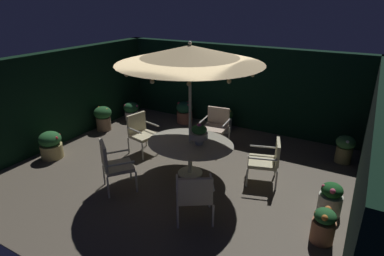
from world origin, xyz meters
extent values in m
cube|color=brown|center=(0.00, 0.00, -0.01)|extent=(7.46, 6.68, 0.02)
cube|color=black|center=(0.00, 3.19, 1.17)|extent=(7.46, 0.30, 2.34)
cube|color=black|center=(-3.58, 0.00, 1.17)|extent=(0.30, 6.68, 2.34)
cube|color=black|center=(3.58, 0.00, 1.17)|extent=(0.30, 6.68, 2.34)
cylinder|color=silver|center=(0.27, -0.01, 0.01)|extent=(0.53, 0.53, 0.03)
cylinder|color=silver|center=(0.27, -0.01, 0.35)|extent=(0.09, 0.09, 0.71)
ellipsoid|color=#B6B29B|center=(0.27, -0.01, 0.72)|extent=(1.86, 1.58, 0.03)
cylinder|color=silver|center=(0.27, -0.01, 1.25)|extent=(0.06, 0.06, 2.50)
cone|color=#D1B47E|center=(0.27, -0.01, 2.55)|extent=(2.85, 2.85, 0.34)
sphere|color=silver|center=(0.27, -0.01, 2.76)|extent=(0.07, 0.07, 0.07)
sphere|color=#F9DB8C|center=(1.53, -0.04, 2.30)|extent=(0.07, 0.07, 0.07)
sphere|color=#F9DB8C|center=(1.38, 0.59, 2.30)|extent=(0.07, 0.07, 0.07)
sphere|color=#F9DB8C|center=(0.91, 1.07, 2.30)|extent=(0.07, 0.07, 0.07)
sphere|color=#F9DB8C|center=(0.28, 1.25, 2.30)|extent=(0.07, 0.07, 0.07)
sphere|color=#F9DB8C|center=(-0.38, 1.06, 2.30)|extent=(0.07, 0.07, 0.07)
sphere|color=#F9DB8C|center=(-0.84, 0.57, 2.30)|extent=(0.07, 0.07, 0.07)
sphere|color=#F9DB8C|center=(-0.98, 0.05, 2.30)|extent=(0.07, 0.07, 0.07)
sphere|color=#F9DB8C|center=(-0.84, -0.59, 2.30)|extent=(0.07, 0.07, 0.07)
sphere|color=#F9DB8C|center=(-0.37, -1.10, 2.30)|extent=(0.07, 0.07, 0.07)
sphere|color=#F9DB8C|center=(0.30, -1.27, 2.30)|extent=(0.07, 0.07, 0.07)
sphere|color=#F9DB8C|center=(0.88, -1.11, 2.30)|extent=(0.07, 0.07, 0.07)
sphere|color=#F9DB8C|center=(1.36, -0.65, 2.30)|extent=(0.07, 0.07, 0.07)
cylinder|color=silver|center=(0.47, 0.01, 0.80)|extent=(0.16, 0.16, 0.13)
cylinder|color=beige|center=(0.47, 0.01, 0.93)|extent=(0.35, 0.35, 0.12)
ellipsoid|color=#27622E|center=(0.47, 0.01, 1.06)|extent=(0.32, 0.32, 0.19)
sphere|color=#AF3F8A|center=(0.47, 0.01, 1.13)|extent=(0.11, 0.11, 0.11)
cylinder|color=silver|center=(-0.88, 0.52, 0.21)|extent=(0.04, 0.04, 0.42)
cylinder|color=silver|center=(-1.00, -0.02, 0.21)|extent=(0.04, 0.04, 0.42)
cylinder|color=silver|center=(-1.40, 0.63, 0.21)|extent=(0.04, 0.04, 0.42)
cylinder|color=silver|center=(-1.52, 0.09, 0.21)|extent=(0.04, 0.04, 0.42)
cube|color=beige|center=(-1.20, 0.31, 0.46)|extent=(0.62, 0.64, 0.07)
cube|color=beige|center=(-1.44, 0.36, 0.73)|extent=(0.17, 0.53, 0.47)
cylinder|color=silver|center=(-1.14, 0.58, 0.68)|extent=(0.50, 0.14, 0.04)
cylinder|color=silver|center=(-1.26, 0.04, 0.68)|extent=(0.50, 0.14, 0.04)
cylinder|color=silver|center=(-0.70, -0.83, 0.22)|extent=(0.04, 0.04, 0.45)
cylinder|color=silver|center=(-0.27, -1.15, 0.22)|extent=(0.04, 0.04, 0.45)
cylinder|color=silver|center=(-1.03, -1.25, 0.22)|extent=(0.04, 0.04, 0.45)
cylinder|color=silver|center=(-0.60, -1.58, 0.22)|extent=(0.04, 0.04, 0.45)
cube|color=beige|center=(-0.65, -1.20, 0.48)|extent=(0.74, 0.74, 0.07)
cube|color=beige|center=(-0.81, -1.41, 0.77)|extent=(0.44, 0.36, 0.51)
cylinder|color=silver|center=(-0.86, -1.04, 0.68)|extent=(0.35, 0.43, 0.04)
cylinder|color=silver|center=(-0.44, -1.37, 0.68)|extent=(0.35, 0.43, 0.04)
cylinder|color=silver|center=(0.69, -1.21, 0.21)|extent=(0.04, 0.04, 0.43)
cylinder|color=silver|center=(1.18, -0.89, 0.21)|extent=(0.04, 0.04, 0.43)
cylinder|color=silver|center=(0.99, -1.67, 0.21)|extent=(0.04, 0.04, 0.43)
cylinder|color=silver|center=(1.48, -1.36, 0.21)|extent=(0.04, 0.04, 0.43)
cube|color=beige|center=(1.08, -1.28, 0.46)|extent=(0.77, 0.76, 0.07)
cube|color=beige|center=(1.23, -1.50, 0.71)|extent=(0.50, 0.35, 0.43)
cylinder|color=silver|center=(0.84, -1.44, 0.70)|extent=(0.31, 0.46, 0.04)
cylinder|color=silver|center=(1.33, -1.13, 0.70)|extent=(0.31, 0.46, 0.04)
cylinder|color=silver|center=(1.52, 0.08, 0.20)|extent=(0.04, 0.04, 0.41)
cylinder|color=silver|center=(1.35, 0.63, 0.20)|extent=(0.04, 0.04, 0.41)
cylinder|color=silver|center=(2.07, 0.25, 0.20)|extent=(0.04, 0.04, 0.41)
cylinder|color=silver|center=(1.90, 0.80, 0.20)|extent=(0.04, 0.04, 0.41)
cube|color=beige|center=(1.71, 0.44, 0.44)|extent=(0.70, 0.70, 0.07)
cube|color=beige|center=(1.97, 0.52, 0.70)|extent=(0.22, 0.54, 0.44)
cylinder|color=silver|center=(1.80, 0.16, 0.65)|extent=(0.53, 0.20, 0.04)
cylinder|color=silver|center=(1.62, 0.71, 0.65)|extent=(0.53, 0.20, 0.04)
cylinder|color=silver|center=(0.45, 1.22, 0.23)|extent=(0.04, 0.04, 0.46)
cylinder|color=silver|center=(-0.15, 1.16, 0.23)|extent=(0.04, 0.04, 0.46)
cylinder|color=silver|center=(0.39, 1.81, 0.23)|extent=(0.04, 0.04, 0.46)
cylinder|color=silver|center=(-0.21, 1.75, 0.23)|extent=(0.04, 0.04, 0.46)
cube|color=beige|center=(0.12, 1.49, 0.49)|extent=(0.64, 0.64, 0.07)
cube|color=beige|center=(0.09, 1.77, 0.74)|extent=(0.58, 0.12, 0.43)
cylinder|color=silver|center=(0.42, 1.52, 0.69)|extent=(0.09, 0.57, 0.04)
cylinder|color=silver|center=(-0.18, 1.46, 0.69)|extent=(0.09, 0.57, 0.04)
cylinder|color=silver|center=(-2.98, 1.99, 0.13)|extent=(0.42, 0.42, 0.27)
ellipsoid|color=#20572E|center=(-2.98, 1.99, 0.40)|extent=(0.48, 0.48, 0.33)
sphere|color=#DF497F|center=(-2.79, 2.01, 0.45)|extent=(0.09, 0.09, 0.09)
sphere|color=#E55166|center=(-2.91, 2.12, 0.45)|extent=(0.08, 0.08, 0.08)
sphere|color=#E76077|center=(-3.05, 2.08, 0.49)|extent=(0.11, 0.11, 0.11)
sphere|color=#EB4366|center=(-3.09, 1.85, 0.47)|extent=(0.08, 0.08, 0.08)
sphere|color=#D34774|center=(-2.93, 1.83, 0.43)|extent=(0.09, 0.09, 0.09)
cylinder|color=olive|center=(3.09, 2.18, 0.19)|extent=(0.36, 0.36, 0.38)
ellipsoid|color=#376D3A|center=(3.09, 2.18, 0.50)|extent=(0.42, 0.42, 0.30)
sphere|color=beige|center=(3.20, 2.18, 0.52)|extent=(0.09, 0.09, 0.09)
sphere|color=silver|center=(3.12, 2.36, 0.55)|extent=(0.07, 0.07, 0.07)
sphere|color=silver|center=(2.96, 2.30, 0.55)|extent=(0.06, 0.06, 0.06)
sphere|color=beige|center=(3.03, 2.11, 0.53)|extent=(0.08, 0.08, 0.08)
sphere|color=silver|center=(3.12, 2.04, 0.56)|extent=(0.10, 0.10, 0.10)
cylinder|color=tan|center=(-2.96, -0.97, 0.17)|extent=(0.51, 0.51, 0.33)
ellipsoid|color=#26612E|center=(-2.96, -0.97, 0.48)|extent=(0.51, 0.51, 0.36)
sphere|color=red|center=(-2.75, -0.95, 0.54)|extent=(0.08, 0.08, 0.08)
sphere|color=red|center=(-2.88, -0.77, 0.52)|extent=(0.07, 0.07, 0.07)
sphere|color=#DA2742|center=(-3.12, -0.84, 0.52)|extent=(0.06, 0.06, 0.06)
sphere|color=red|center=(-3.09, -1.06, 0.51)|extent=(0.09, 0.09, 0.09)
sphere|color=#C61F46|center=(-2.86, -1.15, 0.51)|extent=(0.06, 0.06, 0.06)
cylinder|color=#A0614D|center=(-1.42, 2.60, 0.17)|extent=(0.47, 0.47, 0.33)
ellipsoid|color=#194B30|center=(-1.42, 2.60, 0.47)|extent=(0.49, 0.49, 0.34)
sphere|color=#C83845|center=(-1.27, 2.56, 0.57)|extent=(0.09, 0.09, 0.09)
sphere|color=red|center=(-1.43, 2.80, 0.56)|extent=(0.09, 0.09, 0.09)
sphere|color=red|center=(-1.61, 2.60, 0.57)|extent=(0.10, 0.10, 0.10)
sphere|color=red|center=(-1.46, 2.47, 0.47)|extent=(0.08, 0.08, 0.08)
cylinder|color=#84664C|center=(-3.13, 0.93, 0.19)|extent=(0.41, 0.41, 0.38)
ellipsoid|color=#215528|center=(-3.13, 0.93, 0.52)|extent=(0.50, 0.50, 0.35)
sphere|color=orange|center=(-3.00, 0.95, 0.62)|extent=(0.10, 0.10, 0.10)
sphere|color=orange|center=(-3.15, 1.14, 0.56)|extent=(0.08, 0.08, 0.08)
sphere|color=orange|center=(-3.27, 0.95, 0.63)|extent=(0.08, 0.08, 0.08)
sphere|color=#D67F43|center=(-3.10, 0.81, 0.60)|extent=(0.07, 0.07, 0.07)
cylinder|color=beige|center=(3.09, -0.02, 0.19)|extent=(0.40, 0.40, 0.37)
ellipsoid|color=#1B5924|center=(3.09, -0.02, 0.47)|extent=(0.36, 0.36, 0.25)
sphere|color=#DE527D|center=(3.20, -0.01, 0.51)|extent=(0.08, 0.08, 0.08)
sphere|color=#DD5C7B|center=(3.10, 0.08, 0.49)|extent=(0.06, 0.06, 0.06)
sphere|color=#E44D6A|center=(2.95, -0.06, 0.53)|extent=(0.06, 0.06, 0.06)
sphere|color=#E25274|center=(3.11, -0.15, 0.53)|extent=(0.10, 0.10, 0.10)
cylinder|color=#AC6947|center=(3.10, -0.82, 0.19)|extent=(0.35, 0.35, 0.38)
ellipsoid|color=#25612E|center=(3.10, -0.82, 0.47)|extent=(0.33, 0.33, 0.23)
sphere|color=orange|center=(3.19, -0.81, 0.50)|extent=(0.08, 0.08, 0.08)
sphere|color=orange|center=(3.11, -0.69, 0.51)|extent=(0.11, 0.11, 0.11)
sphere|color=#DD8844|center=(2.98, -0.84, 0.48)|extent=(0.09, 0.09, 0.09)
sphere|color=orange|center=(3.10, -0.95, 0.52)|extent=(0.10, 0.10, 0.10)
cylinder|color=beige|center=(-0.08, 2.53, 0.19)|extent=(0.43, 0.43, 0.38)
ellipsoid|color=#1D471C|center=(-0.08, 2.53, 0.52)|extent=(0.50, 0.50, 0.35)
sphere|color=yellow|center=(0.08, 2.53, 0.62)|extent=(0.09, 0.09, 0.09)
sphere|color=#F2C449|center=(-0.14, 2.70, 0.63)|extent=(0.07, 0.07, 0.07)
sphere|color=#EEC54F|center=(-0.17, 2.35, 0.53)|extent=(0.06, 0.06, 0.06)
camera|label=1|loc=(3.31, -5.31, 3.53)|focal=30.10mm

